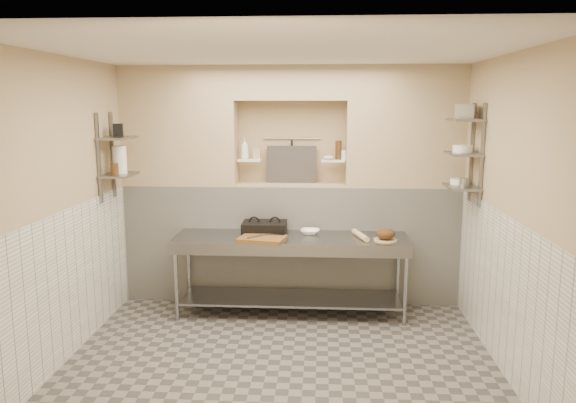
# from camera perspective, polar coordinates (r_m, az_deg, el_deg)

# --- Properties ---
(floor) EXTENTS (4.00, 3.90, 0.10)m
(floor) POSITION_cam_1_polar(r_m,az_deg,el_deg) (5.47, -0.76, -16.27)
(floor) COLOR #68625C
(floor) RESTS_ON ground
(ceiling) EXTENTS (4.00, 3.90, 0.10)m
(ceiling) POSITION_cam_1_polar(r_m,az_deg,el_deg) (4.94, -0.84, 15.56)
(ceiling) COLOR silver
(ceiling) RESTS_ON ground
(wall_left) EXTENTS (0.10, 3.90, 2.80)m
(wall_left) POSITION_cam_1_polar(r_m,az_deg,el_deg) (5.55, -22.43, -0.86)
(wall_left) COLOR tan
(wall_left) RESTS_ON ground
(wall_right) EXTENTS (0.10, 3.90, 2.80)m
(wall_right) POSITION_cam_1_polar(r_m,az_deg,el_deg) (5.27, 22.05, -1.37)
(wall_right) COLOR tan
(wall_right) RESTS_ON ground
(wall_back) EXTENTS (4.00, 0.10, 2.80)m
(wall_back) POSITION_cam_1_polar(r_m,az_deg,el_deg) (6.97, 0.43, 1.95)
(wall_back) COLOR tan
(wall_back) RESTS_ON ground
(wall_front) EXTENTS (4.00, 0.10, 2.80)m
(wall_front) POSITION_cam_1_polar(r_m,az_deg,el_deg) (3.07, -3.61, -8.35)
(wall_front) COLOR tan
(wall_front) RESTS_ON ground
(backwall_lower) EXTENTS (4.00, 0.40, 1.40)m
(backwall_lower) POSITION_cam_1_polar(r_m,az_deg,el_deg) (6.86, 0.31, -4.14)
(backwall_lower) COLOR silver
(backwall_lower) RESTS_ON floor
(alcove_sill) EXTENTS (1.30, 0.40, 0.02)m
(alcove_sill) POSITION_cam_1_polar(r_m,az_deg,el_deg) (6.72, 0.32, 1.74)
(alcove_sill) COLOR tan
(alcove_sill) RESTS_ON backwall_lower
(backwall_pillar_left) EXTENTS (1.35, 0.40, 1.40)m
(backwall_pillar_left) POSITION_cam_1_polar(r_m,az_deg,el_deg) (6.86, -10.89, 7.52)
(backwall_pillar_left) COLOR tan
(backwall_pillar_left) RESTS_ON backwall_lower
(backwall_pillar_right) EXTENTS (1.35, 0.40, 1.40)m
(backwall_pillar_right) POSITION_cam_1_polar(r_m,az_deg,el_deg) (6.72, 11.77, 7.44)
(backwall_pillar_right) COLOR tan
(backwall_pillar_right) RESTS_ON backwall_lower
(backwall_header) EXTENTS (1.30, 0.40, 0.40)m
(backwall_header) POSITION_cam_1_polar(r_m,az_deg,el_deg) (6.66, 0.33, 11.93)
(backwall_header) COLOR tan
(backwall_header) RESTS_ON backwall_lower
(wainscot_left) EXTENTS (0.02, 3.90, 1.40)m
(wainscot_left) POSITION_cam_1_polar(r_m,az_deg,el_deg) (5.68, -21.42, -7.82)
(wainscot_left) COLOR silver
(wainscot_left) RESTS_ON floor
(wainscot_right) EXTENTS (0.02, 3.90, 1.40)m
(wainscot_right) POSITION_cam_1_polar(r_m,az_deg,el_deg) (5.42, 20.96, -8.65)
(wainscot_right) COLOR silver
(wainscot_right) RESTS_ON floor
(alcove_shelf_left) EXTENTS (0.28, 0.16, 0.02)m
(alcove_shelf_left) POSITION_cam_1_polar(r_m,az_deg,el_deg) (6.74, -3.94, 4.22)
(alcove_shelf_left) COLOR white
(alcove_shelf_left) RESTS_ON backwall_lower
(alcove_shelf_right) EXTENTS (0.28, 0.16, 0.02)m
(alcove_shelf_right) POSITION_cam_1_polar(r_m,az_deg,el_deg) (6.68, 4.61, 4.16)
(alcove_shelf_right) COLOR white
(alcove_shelf_right) RESTS_ON backwall_lower
(utensil_rail) EXTENTS (0.70, 0.02, 0.02)m
(utensil_rail) POSITION_cam_1_polar(r_m,az_deg,el_deg) (6.84, 0.40, 6.43)
(utensil_rail) COLOR gray
(utensil_rail) RESTS_ON wall_back
(hanging_steel) EXTENTS (0.02, 0.02, 0.30)m
(hanging_steel) POSITION_cam_1_polar(r_m,az_deg,el_deg) (6.83, 0.39, 5.00)
(hanging_steel) COLOR black
(hanging_steel) RESTS_ON utensil_rail
(splash_panel) EXTENTS (0.60, 0.08, 0.45)m
(splash_panel) POSITION_cam_1_polar(r_m,az_deg,el_deg) (6.80, 0.36, 3.78)
(splash_panel) COLOR #383330
(splash_panel) RESTS_ON alcove_sill
(shelf_rail_left_a) EXTENTS (0.03, 0.03, 0.95)m
(shelf_rail_left_a) POSITION_cam_1_polar(r_m,az_deg,el_deg) (6.60, -17.37, 4.55)
(shelf_rail_left_a) COLOR slate
(shelf_rail_left_a) RESTS_ON wall_left
(shelf_rail_left_b) EXTENTS (0.03, 0.03, 0.95)m
(shelf_rail_left_b) POSITION_cam_1_polar(r_m,az_deg,el_deg) (6.23, -18.67, 4.19)
(shelf_rail_left_b) COLOR slate
(shelf_rail_left_b) RESTS_ON wall_left
(wall_shelf_left_lower) EXTENTS (0.30, 0.50, 0.02)m
(wall_shelf_left_lower) POSITION_cam_1_polar(r_m,az_deg,el_deg) (6.39, -16.78, 2.61)
(wall_shelf_left_lower) COLOR slate
(wall_shelf_left_lower) RESTS_ON wall_left
(wall_shelf_left_upper) EXTENTS (0.30, 0.50, 0.03)m
(wall_shelf_left_upper) POSITION_cam_1_polar(r_m,az_deg,el_deg) (6.35, -16.96, 6.19)
(wall_shelf_left_upper) COLOR slate
(wall_shelf_left_upper) RESTS_ON wall_left
(shelf_rail_right_a) EXTENTS (0.03, 0.03, 1.05)m
(shelf_rail_right_a) POSITION_cam_1_polar(r_m,az_deg,el_deg) (6.37, 18.14, 4.79)
(shelf_rail_right_a) COLOR slate
(shelf_rail_right_a) RESTS_ON wall_right
(shelf_rail_right_b) EXTENTS (0.03, 0.03, 1.05)m
(shelf_rail_right_b) POSITION_cam_1_polar(r_m,az_deg,el_deg) (5.99, 19.10, 4.44)
(shelf_rail_right_b) COLOR slate
(shelf_rail_right_b) RESTS_ON wall_right
(wall_shelf_right_lower) EXTENTS (0.30, 0.50, 0.02)m
(wall_shelf_right_lower) POSITION_cam_1_polar(r_m,az_deg,el_deg) (6.19, 17.22, 1.43)
(wall_shelf_right_lower) COLOR slate
(wall_shelf_right_lower) RESTS_ON wall_right
(wall_shelf_right_mid) EXTENTS (0.30, 0.50, 0.02)m
(wall_shelf_right_mid) POSITION_cam_1_polar(r_m,az_deg,el_deg) (6.15, 17.39, 4.66)
(wall_shelf_right_mid) COLOR slate
(wall_shelf_right_mid) RESTS_ON wall_right
(wall_shelf_right_upper) EXTENTS (0.30, 0.50, 0.03)m
(wall_shelf_right_upper) POSITION_cam_1_polar(r_m,az_deg,el_deg) (6.13, 17.56, 7.92)
(wall_shelf_right_upper) COLOR slate
(wall_shelf_right_upper) RESTS_ON wall_right
(prep_table) EXTENTS (2.60, 0.70, 0.90)m
(prep_table) POSITION_cam_1_polar(r_m,az_deg,el_deg) (6.33, 0.29, -5.89)
(prep_table) COLOR gray
(prep_table) RESTS_ON floor
(panini_press) EXTENTS (0.51, 0.37, 0.14)m
(panini_press) POSITION_cam_1_polar(r_m,az_deg,el_deg) (6.40, -2.39, -2.70)
(panini_press) COLOR black
(panini_press) RESTS_ON prep_table
(cutting_board) EXTENTS (0.54, 0.43, 0.04)m
(cutting_board) POSITION_cam_1_polar(r_m,az_deg,el_deg) (6.08, -2.64, -3.83)
(cutting_board) COLOR brown
(cutting_board) RESTS_ON prep_table
(knife_blade) EXTENTS (0.25, 0.04, 0.01)m
(knife_blade) POSITION_cam_1_polar(r_m,az_deg,el_deg) (6.16, -1.55, -3.40)
(knife_blade) COLOR gray
(knife_blade) RESTS_ON cutting_board
(tongs) EXTENTS (0.18, 0.19, 0.02)m
(tongs) POSITION_cam_1_polar(r_m,az_deg,el_deg) (6.07, -3.31, -3.52)
(tongs) COLOR gray
(tongs) RESTS_ON cutting_board
(mixing_bowl) EXTENTS (0.24, 0.24, 0.05)m
(mixing_bowl) POSITION_cam_1_polar(r_m,az_deg,el_deg) (6.40, 2.25, -3.09)
(mixing_bowl) COLOR white
(mixing_bowl) RESTS_ON prep_table
(rolling_pin) EXTENTS (0.17, 0.42, 0.06)m
(rolling_pin) POSITION_cam_1_polar(r_m,az_deg,el_deg) (6.26, 7.36, -3.42)
(rolling_pin) COLOR tan
(rolling_pin) RESTS_ON prep_table
(bread_board) EXTENTS (0.25, 0.25, 0.01)m
(bread_board) POSITION_cam_1_polar(r_m,az_deg,el_deg) (6.18, 9.86, -3.87)
(bread_board) COLOR tan
(bread_board) RESTS_ON prep_table
(bread_loaf) EXTENTS (0.21, 0.21, 0.12)m
(bread_loaf) POSITION_cam_1_polar(r_m,az_deg,el_deg) (6.17, 9.88, -3.24)
(bread_loaf) COLOR #4C2D19
(bread_loaf) RESTS_ON bread_board
(bottle_soap) EXTENTS (0.11, 0.11, 0.25)m
(bottle_soap) POSITION_cam_1_polar(r_m,az_deg,el_deg) (6.72, -4.42, 5.37)
(bottle_soap) COLOR white
(bottle_soap) RESTS_ON alcove_shelf_left
(jar_alcove) EXTENTS (0.08, 0.08, 0.12)m
(jar_alcove) POSITION_cam_1_polar(r_m,az_deg,el_deg) (6.73, -3.16, 4.86)
(jar_alcove) COLOR tan
(jar_alcove) RESTS_ON alcove_shelf_left
(bowl_alcove) EXTENTS (0.16, 0.16, 0.04)m
(bowl_alcove) POSITION_cam_1_polar(r_m,az_deg,el_deg) (6.64, 4.12, 4.42)
(bowl_alcove) COLOR white
(bowl_alcove) RESTS_ON alcove_shelf_right
(condiment_a) EXTENTS (0.06, 0.06, 0.23)m
(condiment_a) POSITION_cam_1_polar(r_m,az_deg,el_deg) (6.67, 5.21, 5.22)
(condiment_a) COLOR #422713
(condiment_a) RESTS_ON alcove_shelf_right
(condiment_b) EXTENTS (0.05, 0.05, 0.22)m
(condiment_b) POSITION_cam_1_polar(r_m,az_deg,el_deg) (6.70, 5.05, 5.21)
(condiment_b) COLOR #422713
(condiment_b) RESTS_ON alcove_shelf_right
(condiment_c) EXTENTS (0.06, 0.06, 0.11)m
(condiment_c) POSITION_cam_1_polar(r_m,az_deg,el_deg) (6.67, 5.71, 4.73)
(condiment_c) COLOR white
(condiment_c) RESTS_ON alcove_shelf_right
(jug_left) EXTENTS (0.15, 0.15, 0.30)m
(jug_left) POSITION_cam_1_polar(r_m,az_deg,el_deg) (6.41, -16.73, 4.09)
(jug_left) COLOR white
(jug_left) RESTS_ON wall_shelf_left_lower
(jar_left) EXTENTS (0.09, 0.09, 0.13)m
(jar_left) POSITION_cam_1_polar(r_m,az_deg,el_deg) (6.26, -17.22, 3.16)
(jar_left) COLOR #422713
(jar_left) RESTS_ON wall_shelf_left_lower
(box_left_upper) EXTENTS (0.12, 0.12, 0.14)m
(box_left_upper) POSITION_cam_1_polar(r_m,az_deg,el_deg) (6.39, -16.86, 6.96)
(box_left_upper) COLOR black
(box_left_upper) RESTS_ON wall_shelf_left_upper
(bowl_right) EXTENTS (0.19, 0.19, 0.06)m
(bowl_right) POSITION_cam_1_polar(r_m,az_deg,el_deg) (6.30, 16.99, 1.96)
(bowl_right) COLOR white
(bowl_right) RESTS_ON wall_shelf_right_lower
(canister_right) EXTENTS (0.09, 0.09, 0.09)m
(canister_right) POSITION_cam_1_polar(r_m,az_deg,el_deg) (6.10, 17.44, 1.86)
(canister_right) COLOR gray
(canister_right) RESTS_ON wall_shelf_right_lower
(bowl_right_mid) EXTENTS (0.20, 0.20, 0.08)m
(bowl_right_mid) POSITION_cam_1_polar(r_m,az_deg,el_deg) (6.19, 17.30, 5.16)
(bowl_right_mid) COLOR white
(bowl_right_mid) RESTS_ON wall_shelf_right_mid
(basket_right) EXTENTS (0.24, 0.27, 0.15)m
(basket_right) POSITION_cam_1_polar(r_m,az_deg,el_deg) (6.16, 17.53, 8.72)
(basket_right) COLOR gray
(basket_right) RESTS_ON wall_shelf_right_upper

